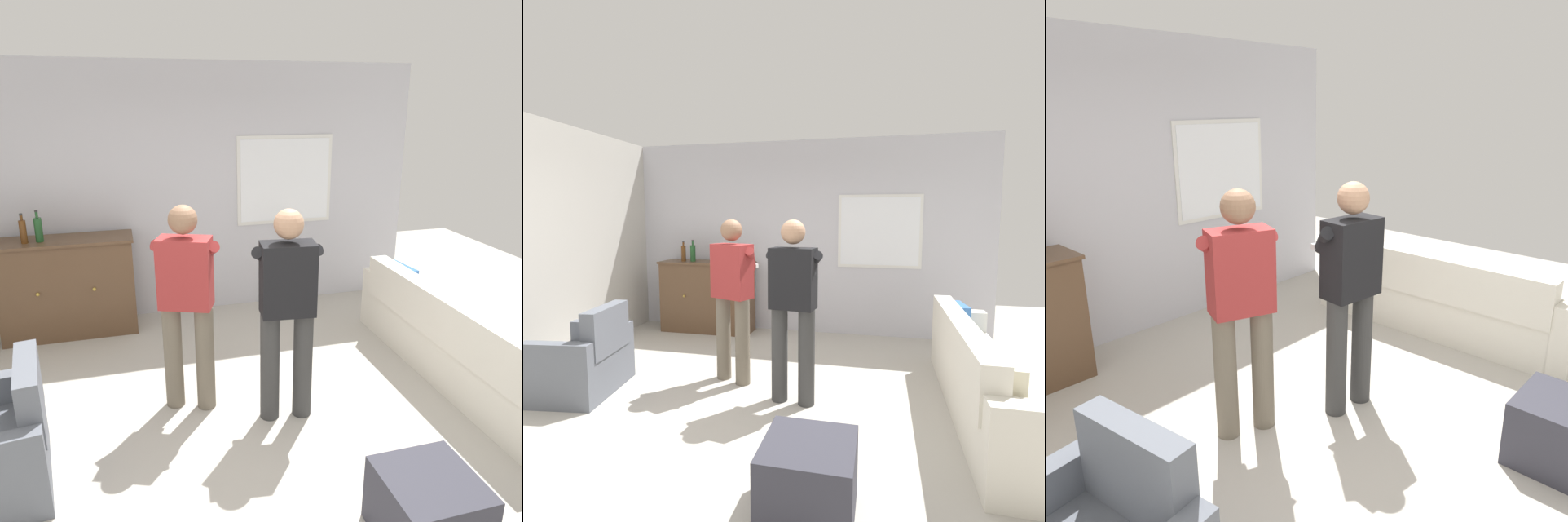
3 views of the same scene
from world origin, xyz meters
TOP-DOWN VIEW (x-y plane):
  - ground at (0.00, 0.00)m, footprint 10.40×10.40m
  - wall_back_with_window at (0.03, 2.66)m, footprint 5.20×0.15m
  - couch at (1.93, 0.43)m, footprint 0.57×2.59m
  - sideboard_cabinet at (-1.41, 2.30)m, footprint 1.38×0.49m
  - bottle_wine_green at (-1.76, 2.24)m, footprint 0.07×0.07m
  - bottle_liquor_amber at (-1.62, 2.27)m, footprint 0.08×0.08m
  - ottoman at (0.71, -1.10)m, footprint 0.53×0.53m
  - person_standing_left at (-0.38, 0.62)m, footprint 0.52×0.52m
  - person_standing_right at (0.32, 0.28)m, footprint 0.55×0.50m

SIDE VIEW (x-z plane):
  - ground at x=0.00m, z-range 0.00..0.00m
  - ottoman at x=0.71m, z-range 0.00..0.43m
  - couch at x=1.93m, z-range -0.09..0.73m
  - sideboard_cabinet at x=-1.41m, z-range 0.00..1.05m
  - person_standing_left at x=-0.38m, z-range 0.10..1.78m
  - person_standing_right at x=0.32m, z-range 0.10..1.78m
  - bottle_wine_green at x=-1.76m, z-range 1.02..1.32m
  - bottle_liquor_amber at x=-1.62m, z-range 1.01..1.33m
  - wall_back_with_window at x=0.03m, z-range 0.00..2.80m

